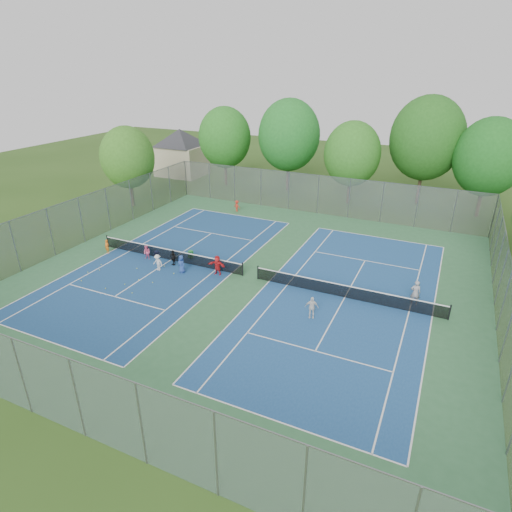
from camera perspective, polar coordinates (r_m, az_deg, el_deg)
The scene contains 40 objects.
ground at distance 31.22m, azimuth -0.78°, elevation -2.86°, with size 120.00×120.00×0.00m, color #2A4916.
court_pad at distance 31.21m, azimuth -0.78°, elevation -2.85°, with size 32.00×32.00×0.01m, color #2E623A.
court_left at distance 34.53m, azimuth -11.30°, elevation -0.53°, with size 10.97×23.77×0.01m, color navy.
court_right at distance 29.22m, azimuth 11.75°, elevation -5.44°, with size 10.97×23.77×0.01m, color navy.
net_left at distance 34.35m, azimuth -11.36°, elevation 0.13°, with size 12.87×0.10×0.91m, color black.
net_right at distance 29.01m, azimuth 11.82°, elevation -4.68°, with size 12.87×0.10×0.91m, color black.
fence_north at distance 44.45m, azimuth 8.27°, elevation 8.11°, with size 32.00×0.10×4.00m, color gray.
fence_south at distance 19.45m, azimuth -22.71°, elevation -17.18°, with size 32.00×0.10×4.00m, color gray.
fence_west at distance 39.55m, azimuth -22.25°, elevation 4.44°, with size 32.00×0.10×4.00m, color gray.
fence_east at distance 28.11m, azimuth 30.20°, elevation -5.17°, with size 32.00×0.10×4.00m, color gray.
house at distance 60.51m, azimuth -10.06°, elevation 14.48°, with size 11.03×11.03×7.30m.
tree_nw at distance 54.38m, azimuth -4.19°, elevation 15.48°, with size 6.40×6.40×9.58m.
tree_nl at distance 51.85m, azimuth 4.42°, elevation 15.76°, with size 7.20×7.20×10.69m.
tree_nc at distance 47.89m, azimuth 12.70°, elevation 13.14°, with size 6.00×6.00×8.85m.
tree_nr at distance 49.60m, azimuth 21.83°, elevation 14.35°, with size 7.60×7.60×11.42m.
tree_ne at distance 47.79m, azimuth 28.66°, elevation 11.48°, with size 6.60×6.60×9.77m.
tree_side_w at distance 47.66m, azimuth -16.77°, elevation 12.47°, with size 5.60×5.60×8.47m.
ball_crate at distance 35.62m, azimuth -13.11°, elevation 0.36°, with size 0.38×0.38×0.33m, color blue.
ball_hopper at distance 34.51m, azimuth -8.70°, elevation 0.21°, with size 0.32×0.32×0.63m, color #248435.
student_a at distance 36.95m, azimuth -19.25°, elevation 1.20°, with size 0.43×0.28×1.18m, color orange.
student_b at distance 34.90m, azimuth -14.33°, elevation 0.46°, with size 0.56×0.44×1.16m, color #EE5C89.
student_c at distance 32.80m, azimuth -12.96°, elevation -0.86°, with size 0.83×0.48×1.29m, color silver.
student_d at distance 33.45m, azimuth -10.99°, elevation -0.21°, with size 0.72×0.30×1.24m, color black.
student_e at distance 32.12m, azimuth -9.91°, elevation -1.06°, with size 0.67×0.44×1.38m, color navy.
student_f at distance 31.42m, azimuth -5.18°, elevation -1.24°, with size 1.40×0.45×1.51m, color red.
child_far_baseline at distance 45.02m, azimuth -2.55°, elevation 6.68°, with size 0.77×0.44×1.20m, color red.
instructor at distance 29.26m, azimuth 20.48°, elevation -4.63°, with size 0.63×0.41×1.73m, color gray.
teen_court_b at distance 26.41m, azimuth 7.43°, elevation -6.79°, with size 0.84×0.35×1.43m, color silver.
tennis_ball_0 at distance 33.09m, azimuth -22.26°, elevation -3.11°, with size 0.07×0.07×0.07m, color yellow.
tennis_ball_1 at distance 31.41m, azimuth -19.43°, elevation -4.13°, with size 0.07×0.07×0.07m, color gold.
tennis_ball_2 at distance 31.56m, azimuth -17.08°, elevation -3.65°, with size 0.07×0.07×0.07m, color #AFD030.
tennis_ball_3 at distance 32.23m, azimuth -10.90°, elevation -2.34°, with size 0.07×0.07×0.07m, color yellow.
tennis_ball_4 at distance 33.67m, azimuth -15.59°, elevation -1.62°, with size 0.07×0.07×0.07m, color #CEE735.
tennis_ball_5 at distance 33.53m, azimuth -12.15°, elevation -1.36°, with size 0.07×0.07×0.07m, color #DEEC37.
tennis_ball_6 at distance 34.28m, azimuth -20.16°, elevation -1.79°, with size 0.07×0.07×0.07m, color yellow.
tennis_ball_7 at distance 34.24m, azimuth -21.52°, elevation -2.04°, with size 0.07×0.07×0.07m, color #C7E134.
tennis_ball_8 at distance 31.29m, azimuth -13.61°, elevation -3.47°, with size 0.07×0.07×0.07m, color #EDF238.
tennis_ball_9 at distance 35.13m, azimuth -19.94°, elevation -1.11°, with size 0.07×0.07×0.07m, color #C8D130.
tennis_ball_10 at distance 31.91m, azimuth -15.35°, elevation -3.09°, with size 0.07×0.07×0.07m, color #D7ED37.
tennis_ball_11 at distance 30.27m, azimuth -16.19°, elevation -4.79°, with size 0.07×0.07×0.07m, color #ABC62E.
Camera 1 is at (12.09, -24.96, 14.33)m, focal length 30.00 mm.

